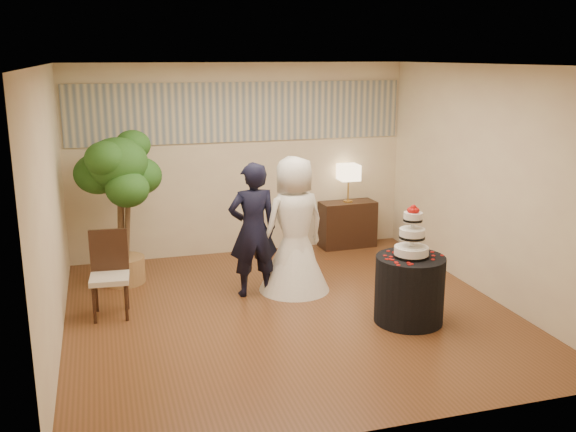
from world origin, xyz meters
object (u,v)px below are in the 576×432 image
object	(u,v)px
table_lamp	(348,183)
console	(347,224)
bride	(294,224)
side_chair	(109,276)
cake_table	(409,289)
ficus_tree	(120,208)
wedding_cake	(412,231)
groom	(253,230)

from	to	relation	value
table_lamp	console	bearing A→B (deg)	0.00
bride	side_chair	size ratio (longest dim) A/B	1.75
cake_table	table_lamp	bearing A→B (deg)	81.91
console	ficus_tree	bearing A→B (deg)	-170.59
wedding_cake	ficus_tree	bearing A→B (deg)	143.67
cake_table	table_lamp	world-z (taller)	table_lamp
bride	cake_table	bearing A→B (deg)	111.96
cake_table	bride	bearing A→B (deg)	125.31
bride	console	world-z (taller)	bride
cake_table	table_lamp	distance (m)	3.00
cake_table	wedding_cake	size ratio (longest dim) A/B	1.30
bride	ficus_tree	bearing A→B (deg)	-36.54
table_lamp	side_chair	world-z (taller)	table_lamp
groom	side_chair	distance (m)	1.77
groom	table_lamp	distance (m)	2.47
ficus_tree	side_chair	xyz separation A→B (m)	(-0.19, -1.11, -0.52)
wedding_cake	console	world-z (taller)	wedding_cake
wedding_cake	table_lamp	world-z (taller)	wedding_cake
console	ficus_tree	world-z (taller)	ficus_tree
bride	wedding_cake	bearing A→B (deg)	111.96
groom	ficus_tree	xyz separation A→B (m)	(-1.53, 0.90, 0.17)
side_chair	bride	bearing A→B (deg)	9.92
groom	side_chair	bearing A→B (deg)	5.58
ficus_tree	cake_table	bearing A→B (deg)	-36.33
side_chair	wedding_cake	bearing A→B (deg)	-14.74
wedding_cake	console	distance (m)	3.01
bride	table_lamp	xyz separation A→B (m)	(1.35, 1.58, 0.14)
table_lamp	cake_table	bearing A→B (deg)	-98.09
bride	ficus_tree	world-z (taller)	ficus_tree
console	table_lamp	world-z (taller)	table_lamp
side_chair	cake_table	bearing A→B (deg)	-14.74
bride	cake_table	xyz separation A→B (m)	(0.93, -1.32, -0.48)
groom	console	world-z (taller)	groom
table_lamp	side_chair	bearing A→B (deg)	-153.27
cake_table	side_chair	distance (m)	3.37
bride	table_lamp	world-z (taller)	bride
bride	side_chair	distance (m)	2.29
cake_table	side_chair	size ratio (longest dim) A/B	0.78
bride	wedding_cake	distance (m)	1.63
ficus_tree	wedding_cake	bearing A→B (deg)	-36.33
console	ficus_tree	distance (m)	3.53
console	side_chair	bearing A→B (deg)	-155.55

